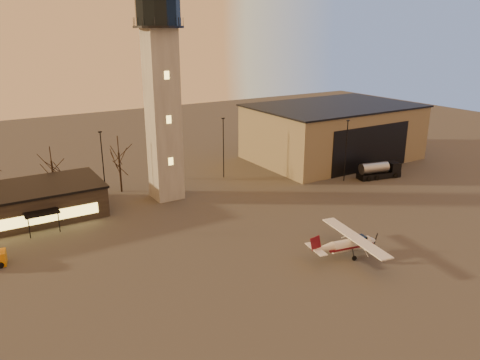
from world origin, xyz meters
The scene contains 8 objects.
ground centered at (0.00, 0.00, 0.00)m, with size 220.00×220.00×0.00m, color #3B3836.
control_tower centered at (0.00, 30.00, 16.33)m, with size 6.80×6.80×32.60m.
hangar centered at (36.00, 33.98, 5.15)m, with size 30.60×20.60×10.30m.
terminal centered at (-21.99, 31.98, 2.16)m, with size 25.40×12.20×4.30m.
light_poles centered at (0.50, 31.00, 5.41)m, with size 58.50×12.25×10.14m.
tree_row centered at (-13.70, 39.16, 5.94)m, with size 37.20×9.20×8.80m.
cessna_front centered at (9.97, 1.87, 1.06)m, with size 8.97×11.29×3.10m.
fuel_truck centered at (34.06, 20.12, 1.09)m, with size 7.73×3.69×2.76m.
Camera 1 is at (-25.04, -31.59, 23.97)m, focal length 35.00 mm.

